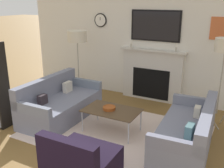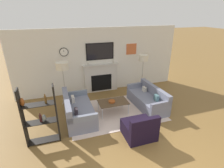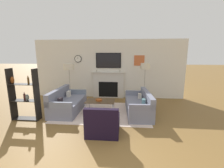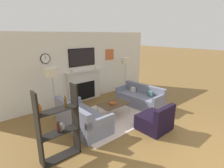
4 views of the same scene
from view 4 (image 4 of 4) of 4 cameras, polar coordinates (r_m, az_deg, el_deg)
The scene contains 11 objects.
ground_plane at distance 4.53m, azimuth 30.89°, elevation -21.90°, with size 60.00×60.00×0.00m, color brown.
fireplace_wall at distance 7.10m, azimuth -9.64°, elevation 4.45°, with size 6.98×0.28×2.70m.
area_rug at distance 5.98m, azimuth 0.95°, elevation -9.95°, with size 3.18×2.13×0.01m.
couch_left at distance 5.17m, azimuth -9.94°, elevation -11.11°, with size 0.88×1.77×0.82m.
couch_right at distance 6.73m, azimuth 9.12°, elevation -4.58°, with size 0.86×1.83×0.76m.
armchair at distance 5.17m, azimuth 13.94°, elevation -11.67°, with size 0.84×0.79×0.77m.
coffee_table at distance 5.75m, azimuth 0.60°, elevation -6.69°, with size 1.00×0.62×0.43m.
decorative_bowl at distance 5.69m, azimuth 0.27°, elevation -6.28°, with size 0.23×0.23×0.06m.
floor_lamp_left at distance 5.60m, azimuth -19.00°, elevation 3.56°, with size 0.44×0.44×1.65m.
floor_lamp_right at distance 7.35m, azimuth 4.43°, elevation 7.42°, with size 0.37×0.37×1.69m.
shelf_unit at distance 3.90m, azimuth -17.31°, elevation -12.85°, with size 0.85×0.28×1.61m.
Camera 4 is at (-3.60, -0.85, 2.62)m, focal length 28.00 mm.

